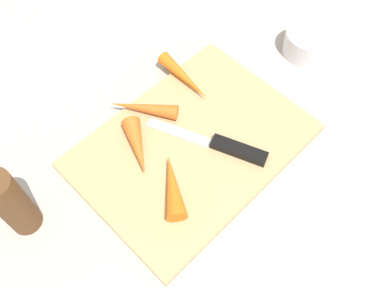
% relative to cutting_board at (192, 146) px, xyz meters
% --- Properties ---
extents(ground_plane, '(1.40, 1.40, 0.00)m').
position_rel_cutting_board_xyz_m(ground_plane, '(0.00, 0.00, -0.01)').
color(ground_plane, '#ADA8A0').
extents(cutting_board, '(0.36, 0.26, 0.01)m').
position_rel_cutting_board_xyz_m(cutting_board, '(0.00, 0.00, 0.00)').
color(cutting_board, tan).
rests_on(cutting_board, ground_plane).
extents(knife, '(0.09, 0.19, 0.01)m').
position_rel_cutting_board_xyz_m(knife, '(-0.04, 0.05, 0.01)').
color(knife, '#B7B7BC').
rests_on(knife, cutting_board).
extents(carrot_long, '(0.09, 0.11, 0.03)m').
position_rel_cutting_board_xyz_m(carrot_long, '(0.01, -0.10, 0.02)').
color(carrot_long, orange).
rests_on(carrot_long, cutting_board).
extents(carrot_short, '(0.08, 0.10, 0.03)m').
position_rel_cutting_board_xyz_m(carrot_short, '(0.08, 0.04, 0.02)').
color(carrot_short, orange).
rests_on(carrot_short, cutting_board).
extents(carrot_shortest, '(0.07, 0.10, 0.03)m').
position_rel_cutting_board_xyz_m(carrot_shortest, '(0.07, -0.05, 0.02)').
color(carrot_shortest, orange).
rests_on(carrot_shortest, cutting_board).
extents(carrot_longest, '(0.03, 0.12, 0.02)m').
position_rel_cutting_board_xyz_m(carrot_longest, '(-0.08, -0.10, 0.02)').
color(carrot_longest, orange).
rests_on(carrot_longest, cutting_board).
extents(small_bowl, '(0.08, 0.08, 0.05)m').
position_rel_cutting_board_xyz_m(small_bowl, '(-0.30, 0.00, 0.02)').
color(small_bowl, silver).
rests_on(small_bowl, ground_plane).
extents(pepper_grinder, '(0.04, 0.04, 0.13)m').
position_rel_cutting_board_xyz_m(pepper_grinder, '(0.26, -0.08, 0.06)').
color(pepper_grinder, brown).
rests_on(pepper_grinder, ground_plane).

